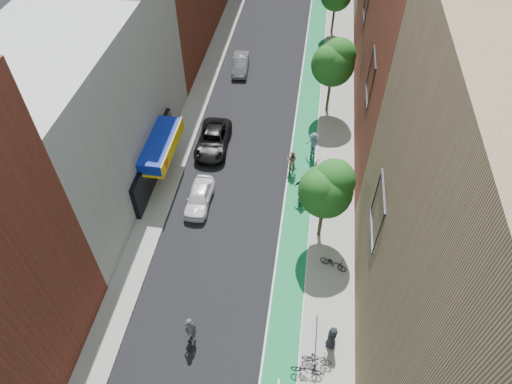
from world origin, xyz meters
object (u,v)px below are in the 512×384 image
at_px(parked_car_white, 199,197).
at_px(pedestrian, 332,337).
at_px(parked_car_silver, 241,64).
at_px(cyclist_lane_near, 292,164).
at_px(cyclist_lane_far, 313,146).
at_px(cyclist_lead, 191,333).
at_px(cyclist_lane_mid, 301,191).
at_px(parked_car_black, 213,140).

xyz_separation_m(parked_car_white, pedestrian, (9.63, -9.42, 0.37)).
distance_m(parked_car_white, parked_car_silver, 17.74).
xyz_separation_m(parked_car_silver, cyclist_lane_near, (6.20, -13.54, 0.17)).
distance_m(parked_car_silver, pedestrian, 28.81).
bearing_deg(parked_car_white, cyclist_lane_far, 39.40).
relative_size(parked_car_silver, cyclist_lane_far, 1.88).
relative_size(cyclist_lead, cyclist_lane_near, 1.07).
relative_size(cyclist_lane_near, pedestrian, 1.13).
height_order(cyclist_lane_near, cyclist_lane_mid, cyclist_lane_mid).
xyz_separation_m(parked_car_silver, cyclist_lead, (1.87, -27.86, 0.09)).
height_order(parked_car_black, pedestrian, pedestrian).
bearing_deg(cyclist_lane_near, pedestrian, 116.61).
relative_size(cyclist_lead, cyclist_lane_mid, 1.01).
xyz_separation_m(parked_car_silver, pedestrian, (9.63, -27.16, 0.37)).
bearing_deg(parked_car_black, parked_car_white, -89.02).
relative_size(parked_car_white, parked_car_black, 0.76).
bearing_deg(cyclist_lead, parked_car_black, -88.28).
bearing_deg(pedestrian, parked_car_white, -124.65).
distance_m(cyclist_lead, pedestrian, 7.79).
xyz_separation_m(parked_car_silver, cyclist_lane_mid, (7.13, -16.29, 0.14)).
bearing_deg(parked_car_silver, parked_car_white, -94.33).
bearing_deg(cyclist_lane_near, cyclist_lane_far, -112.66).
distance_m(parked_car_silver, cyclist_lane_mid, 17.78).
height_order(parked_car_silver, cyclist_lane_mid, cyclist_lane_mid).
height_order(parked_car_silver, cyclist_lead, cyclist_lead).
xyz_separation_m(cyclist_lead, cyclist_lane_mid, (5.26, 11.57, 0.05)).
height_order(parked_car_silver, cyclist_lane_near, cyclist_lane_near).
height_order(cyclist_lane_far, pedestrian, cyclist_lane_far).
height_order(cyclist_lead, pedestrian, cyclist_lead).
distance_m(cyclist_lead, cyclist_lane_far, 17.45).
distance_m(parked_car_white, cyclist_lane_far, 9.97).
relative_size(parked_car_black, cyclist_lane_near, 2.60).
xyz_separation_m(parked_car_black, pedestrian, (9.93, -15.59, 0.32)).
xyz_separation_m(parked_car_black, parked_car_silver, (0.30, 11.57, -0.05)).
distance_m(parked_car_black, cyclist_lane_far, 8.01).
bearing_deg(pedestrian, parked_car_silver, -150.76).
distance_m(cyclist_lead, cyclist_lane_mid, 12.71).
xyz_separation_m(parked_car_white, cyclist_lane_far, (7.70, 6.33, 0.31)).
distance_m(parked_car_white, cyclist_lane_near, 7.49).
xyz_separation_m(cyclist_lane_far, pedestrian, (1.93, -15.75, 0.06)).
distance_m(cyclist_lane_mid, cyclist_lane_far, 4.92).
bearing_deg(cyclist_lane_near, parked_car_silver, -52.92).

